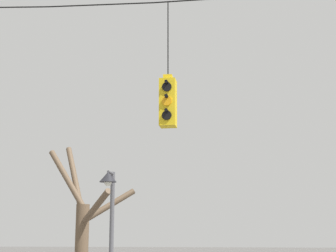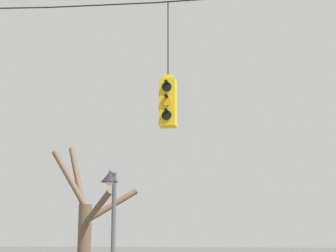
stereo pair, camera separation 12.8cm
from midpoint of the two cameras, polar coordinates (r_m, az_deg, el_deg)
traffic_light_over_intersection at (r=10.86m, az=0.33°, el=2.71°), size 0.34×0.46×2.82m
street_lamp at (r=13.97m, az=-6.05°, el=-9.21°), size 0.46×0.80×4.09m
bare_tree at (r=16.99m, az=-9.00°, el=-11.61°), size 3.12×2.99×5.49m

